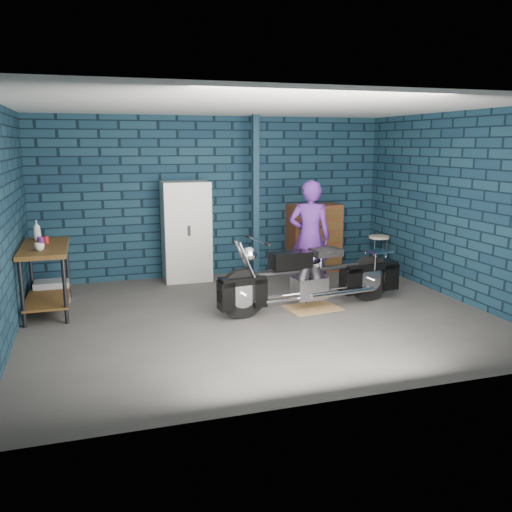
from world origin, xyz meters
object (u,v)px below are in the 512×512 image
Objects in this scene: locker at (186,232)px; tool_chest at (314,238)px; motorcycle at (313,272)px; person at (310,237)px; workbench at (47,279)px; shop_stool at (378,254)px; storage_bin at (52,291)px.

tool_chest is at bearing 0.00° from locker.
motorcycle is 1.37× the size of person.
motorcycle is at bearing -56.81° from locker.
motorcycle is 2.54m from locker.
person is (3.75, -0.19, 0.40)m from workbench.
workbench is 2.15× the size of shop_stool.
tool_chest is at bearing -94.28° from person.
storage_bin is 5.45m from shop_stool.
locker is (2.12, 1.16, 0.37)m from workbench.
motorcycle is 4.88× the size of storage_bin.
tool_chest is 1.17m from shop_stool.
storage_bin is (-3.73, 0.69, -0.71)m from person.
workbench is 5.51m from shop_stool.
shop_stool is at bearing -23.37° from tool_chest.
locker is at bearing 28.74° from workbench.
locker is at bearing 180.00° from tool_chest.
motorcycle reaches higher than shop_stool.
person is 2.64× the size of shop_stool.
workbench is 0.59× the size of motorcycle.
shop_stool is at bearing -130.20° from person.
tool_chest reaches higher than shop_stool.
workbench is 0.81× the size of person.
locker is at bearing 116.37° from motorcycle.
person is at bearing -152.18° from shop_stool.
workbench is 2.90× the size of storage_bin.
workbench is 2.44m from locker.
locker is at bearing 172.33° from shop_stool.
locker is 1.38× the size of tool_chest.
person is at bearing -116.25° from tool_chest.
motorcycle is 3.78m from storage_bin.
tool_chest is (0.67, 1.35, -0.26)m from person.
motorcycle is at bearing 93.16° from person.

